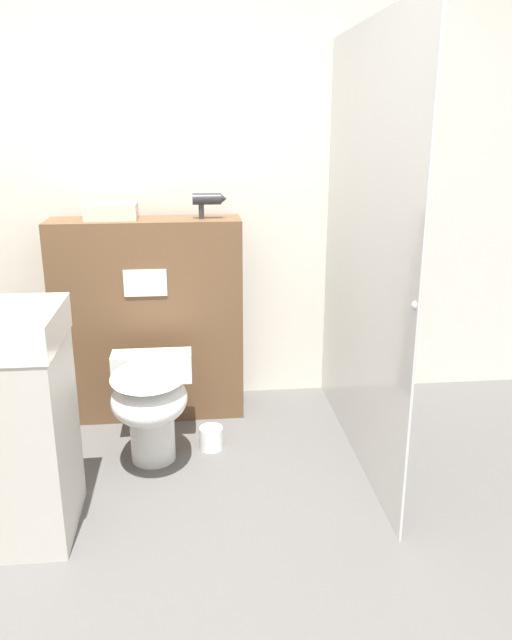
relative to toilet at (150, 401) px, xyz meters
The scene contains 7 objects.
wall_back 1.28m from the toilet, 66.01° to the left, with size 8.00×0.06×2.50m.
partition_panel 0.60m from the toilet, 92.66° to the left, with size 1.01×0.28×1.10m.
shower_glass 1.21m from the toilet, ahead, with size 0.04×1.51×2.01m.
toilet is the anchor object (origin of this frame).
hair_drier 1.07m from the toilet, 59.73° to the left, with size 0.18×0.06×0.13m.
folded_towel 1.02m from the toilet, 108.63° to the left, with size 0.27×0.18×0.08m.
spare_toilet_roll 0.40m from the toilet, 18.08° to the left, with size 0.12×0.12×0.12m.
Camera 1 is at (-0.14, -1.49, 1.58)m, focal length 35.00 mm.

